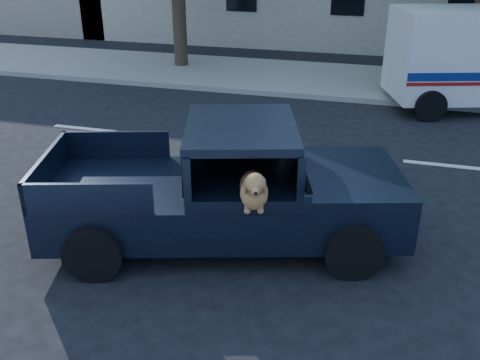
{
  "coord_description": "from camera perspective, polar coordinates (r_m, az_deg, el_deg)",
  "views": [
    {
      "loc": [
        2.71,
        -7.02,
        4.22
      ],
      "look_at": [
        0.96,
        -0.81,
        1.2
      ],
      "focal_mm": 40.0,
      "sensor_mm": 36.0,
      "label": 1
    }
  ],
  "objects": [
    {
      "name": "lane_stripes",
      "position": [
        11.26,
        10.96,
        2.65
      ],
      "size": [
        21.6,
        0.14,
        0.01
      ],
      "primitive_type": null,
      "color": "silver",
      "rests_on": "ground"
    },
    {
      "name": "far_sidewalk",
      "position": [
        16.96,
        6.14,
        10.8
      ],
      "size": [
        60.0,
        4.0,
        0.15
      ],
      "primitive_type": "cube",
      "color": "gray",
      "rests_on": "ground"
    },
    {
      "name": "ground",
      "position": [
        8.63,
        -4.71,
        -4.28
      ],
      "size": [
        120.0,
        120.0,
        0.0
      ],
      "primitive_type": "plane",
      "color": "black",
      "rests_on": "ground"
    },
    {
      "name": "pickup_truck",
      "position": [
        7.8,
        -2.28,
        -2.45
      ],
      "size": [
        5.41,
        3.34,
        1.81
      ],
      "rotation": [
        0.0,
        0.0,
        0.29
      ],
      "color": "black",
      "rests_on": "ground"
    },
    {
      "name": "mail_truck",
      "position": [
        15.14,
        24.1,
        11.02
      ],
      "size": [
        4.96,
        3.42,
        2.49
      ],
      "rotation": [
        0.0,
        0.0,
        0.3
      ],
      "color": "silver",
      "rests_on": "ground"
    }
  ]
}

